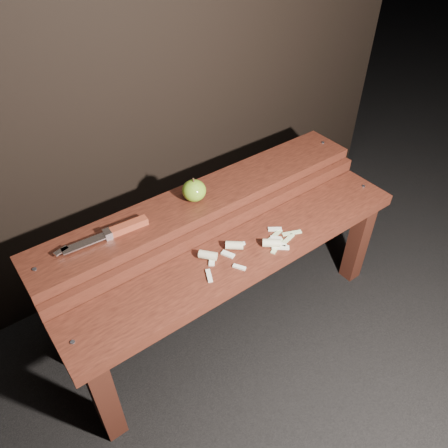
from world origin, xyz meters
TOP-DOWN VIEW (x-y plane):
  - ground at (0.00, 0.00)m, footprint 60.00×60.00m
  - bench_front_tier at (0.00, -0.06)m, footprint 1.20×0.20m
  - bench_rear_tier at (0.00, 0.17)m, footprint 1.20×0.21m
  - apple at (-0.04, 0.17)m, footprint 0.08×0.08m
  - knife at (-0.31, 0.17)m, footprint 0.28×0.05m
  - apple_scraps at (0.00, -0.05)m, footprint 0.37×0.15m

SIDE VIEW (x-z plane):
  - ground at x=0.00m, z-range 0.00..0.00m
  - bench_front_tier at x=0.00m, z-range 0.14..0.56m
  - bench_rear_tier at x=0.00m, z-range 0.16..0.67m
  - apple_scraps at x=0.00m, z-range 0.42..0.44m
  - knife at x=-0.31m, z-range 0.50..0.52m
  - apple at x=-0.04m, z-range 0.49..0.58m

